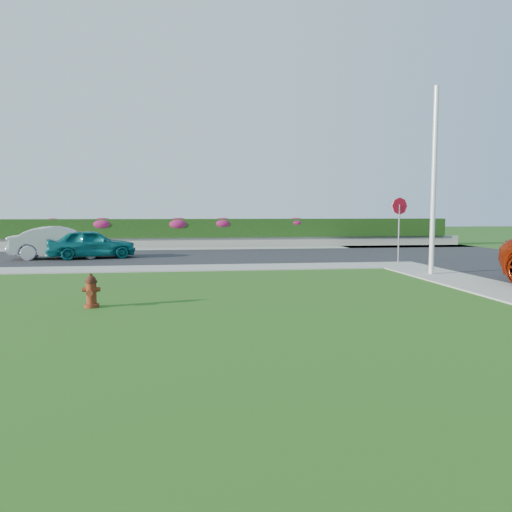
{
  "coord_description": "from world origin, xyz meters",
  "views": [
    {
      "loc": [
        -1.25,
        -9.65,
        2.09
      ],
      "look_at": [
        0.59,
        3.77,
        0.9
      ],
      "focal_mm": 35.0,
      "sensor_mm": 36.0,
      "label": 1
    }
  ],
  "objects": [
    {
      "name": "sedan_silver",
      "position": [
        -6.78,
        13.45,
        0.75
      ],
      "size": [
        4.47,
        2.01,
        1.42
      ],
      "primitive_type": "imported",
      "rotation": [
        0.0,
        0.0,
        1.69
      ],
      "color": "#A5A6AC",
      "rests_on": "street_far"
    },
    {
      "name": "curb_corner",
      "position": [
        7.0,
        9.0,
        0.02
      ],
      "size": [
        2.0,
        2.0,
        0.04
      ],
      "primitive_type": "cube",
      "color": "gray",
      "rests_on": "ground"
    },
    {
      "name": "flower_clump_f",
      "position": [
        5.37,
        20.5,
        1.46
      ],
      "size": [
        1.21,
        0.78,
        0.61
      ],
      "primitive_type": "ellipsoid",
      "color": "#A61C5E",
      "rests_on": "hedge"
    },
    {
      "name": "sedan_teal",
      "position": [
        -5.52,
        13.36,
        0.69
      ],
      "size": [
        4.1,
        2.48,
        1.31
      ],
      "primitive_type": "imported",
      "rotation": [
        0.0,
        0.0,
        1.83
      ],
      "color": "#0D6466",
      "rests_on": "street_far"
    },
    {
      "name": "stop_sign",
      "position": [
        7.25,
        9.61,
        2.03
      ],
      "size": [
        0.73,
        0.16,
        2.72
      ],
      "rotation": [
        0.0,
        0.0,
        -0.21
      ],
      "color": "slate",
      "rests_on": "ground"
    },
    {
      "name": "flower_clump_d",
      "position": [
        -1.82,
        20.5,
        1.4
      ],
      "size": [
        1.5,
        0.96,
        0.75
      ],
      "primitive_type": "ellipsoid",
      "color": "#A61C5E",
      "rests_on": "hedge"
    },
    {
      "name": "sidewalk_far",
      "position": [
        -6.0,
        9.0,
        0.02
      ],
      "size": [
        24.0,
        2.0,
        0.04
      ],
      "primitive_type": "cube",
      "color": "gray",
      "rests_on": "ground"
    },
    {
      "name": "ground",
      "position": [
        0.0,
        0.0,
        0.0
      ],
      "size": [
        120.0,
        120.0,
        0.0
      ],
      "primitive_type": "plane",
      "color": "black",
      "rests_on": "ground"
    },
    {
      "name": "retaining_wall",
      "position": [
        -1.0,
        20.5,
        0.3
      ],
      "size": [
        34.0,
        0.4,
        0.6
      ],
      "primitive_type": "cube",
      "color": "gray",
      "rests_on": "ground"
    },
    {
      "name": "sidewalk_beyond",
      "position": [
        -1.0,
        19.0,
        0.02
      ],
      "size": [
        34.0,
        2.0,
        0.04
      ],
      "primitive_type": "cube",
      "color": "gray",
      "rests_on": "ground"
    },
    {
      "name": "flower_clump_e",
      "position": [
        0.84,
        20.5,
        1.43
      ],
      "size": [
        1.39,
        0.89,
        0.69
      ],
      "primitive_type": "ellipsoid",
      "color": "#A61C5E",
      "rests_on": "hedge"
    },
    {
      "name": "utility_pole",
      "position": [
        6.81,
        5.96,
        3.09
      ],
      "size": [
        0.16,
        0.16,
        6.18
      ],
      "primitive_type": "cylinder",
      "color": "silver",
      "rests_on": "ground"
    },
    {
      "name": "hedge",
      "position": [
        -1.0,
        20.6,
        1.15
      ],
      "size": [
        32.0,
        0.9,
        1.1
      ],
      "primitive_type": "cube",
      "color": "black",
      "rests_on": "retaining_wall"
    },
    {
      "name": "street_far",
      "position": [
        -5.0,
        14.0,
        0.02
      ],
      "size": [
        26.0,
        8.0,
        0.04
      ],
      "primitive_type": "cube",
      "color": "black",
      "rests_on": "ground"
    },
    {
      "name": "fire_hydrant",
      "position": [
        -3.37,
        1.59,
        0.36
      ],
      "size": [
        0.38,
        0.36,
        0.75
      ],
      "rotation": [
        0.0,
        0.0,
        -0.03
      ],
      "color": "#4B150B",
      "rests_on": "ground"
    },
    {
      "name": "flower_clump_c",
      "position": [
        -6.18,
        20.5,
        1.41
      ],
      "size": [
        1.46,
        0.94,
        0.73
      ],
      "primitive_type": "ellipsoid",
      "color": "#A61C5E",
      "rests_on": "hedge"
    },
    {
      "name": "flower_clump_b",
      "position": [
        -8.97,
        20.5,
        1.5
      ],
      "size": [
        1.03,
        0.66,
        0.51
      ],
      "primitive_type": "ellipsoid",
      "color": "#A61C5E",
      "rests_on": "hedge"
    }
  ]
}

